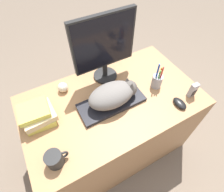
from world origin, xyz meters
name	(u,v)px	position (x,y,z in m)	size (l,w,h in m)	color
ground_plane	(132,176)	(0.00, 0.00, 0.00)	(12.00, 12.00, 0.00)	#6B5B4C
desk	(112,125)	(0.00, 0.36, 0.36)	(1.21, 0.71, 0.72)	#9E7047
keyboard	(112,102)	(-0.02, 0.33, 0.73)	(0.44, 0.18, 0.02)	black
cat	(114,94)	(0.00, 0.33, 0.81)	(0.34, 0.19, 0.13)	#66605B
monitor	(104,46)	(0.06, 0.57, 1.00)	(0.43, 0.17, 0.48)	black
computer_mouse	(180,103)	(0.37, 0.10, 0.74)	(0.06, 0.10, 0.03)	black
coffee_mug	(55,159)	(-0.46, 0.13, 0.77)	(0.12, 0.09, 0.09)	black
pen_cup	(157,81)	(0.33, 0.31, 0.78)	(0.07, 0.07, 0.21)	#939399
baseball	(63,87)	(-0.26, 0.59, 0.76)	(0.07, 0.07, 0.07)	beige
phone	(193,90)	(0.49, 0.13, 0.78)	(0.05, 0.03, 0.11)	#99999E
book_stack	(38,115)	(-0.47, 0.43, 0.78)	(0.20, 0.18, 0.12)	#CCC14C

